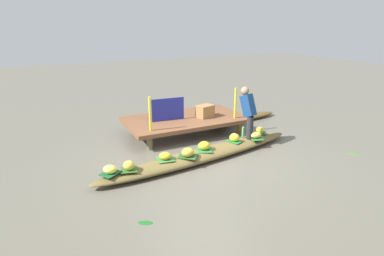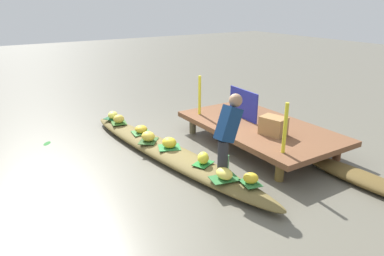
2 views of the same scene
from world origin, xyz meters
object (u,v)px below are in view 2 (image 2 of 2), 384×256
Objects in this scene: vendor_boat at (168,153)px; banana_bunch_0 at (203,158)px; water_bottle at (227,163)px; banana_bunch_1 at (119,119)px; banana_bunch_7 at (224,174)px; vendor_person at (228,130)px; banana_bunch_5 at (148,136)px; banana_bunch_2 at (141,129)px; banana_bunch_3 at (169,143)px; banana_bunch_6 at (113,115)px; banana_bunch_4 at (251,178)px; produce_crate at (273,126)px; market_banner at (243,104)px; moored_boat at (364,179)px.

vendor_boat is 21.92× the size of banana_bunch_0.
water_bottle is at bearing 26.70° from banana_bunch_0.
water_bottle is at bearing 10.92° from banana_bunch_1.
vendor_person is at bearing 133.37° from banana_bunch_7.
banana_bunch_5 is at bearing 3.48° from banana_bunch_1.
banana_bunch_0 is 1.41m from banana_bunch_5.
banana_bunch_3 is (0.97, 0.10, 0.02)m from banana_bunch_2.
banana_bunch_7 is at bearing 5.78° from banana_bunch_6.
banana_bunch_3 is at bearing -168.96° from banana_bunch_4.
banana_bunch_0 is 1.86m from banana_bunch_2.
banana_bunch_4 reaches higher than banana_bunch_2.
produce_crate is at bearing 42.81° from banana_bunch_2.
water_bottle reaches higher than banana_bunch_6.
banana_bunch_0 is 0.53× the size of produce_crate.
vendor_boat is 4.17× the size of vendor_person.
banana_bunch_6 is at bearing -171.25° from banana_bunch_4.
banana_bunch_3 is at bearing 20.14° from banana_bunch_5.
market_banner is at bearing 133.36° from banana_bunch_7.
banana_bunch_4 is 0.77m from vendor_person.
produce_crate reaches higher than banana_bunch_0.
banana_bunch_2 is 2.58m from produce_crate.
vendor_boat is at bearing -146.64° from banana_bunch_3.
vendor_boat is 18.57× the size of banana_bunch_3.
market_banner reaches higher than banana_bunch_1.
vendor_person is at bearing 16.12° from banana_bunch_0.
banana_bunch_7 is at bearing -44.72° from water_bottle.
banana_bunch_6 is (-0.36, 0.00, -0.01)m from banana_bunch_1.
banana_bunch_1 is at bearing -171.54° from banana_bunch_0.
water_bottle is at bearing 10.96° from banana_bunch_2.
produce_crate reaches higher than banana_bunch_6.
vendor_boat is 18.37× the size of banana_bunch_5.
produce_crate is (1.40, 1.81, 0.28)m from banana_bunch_5.
banana_bunch_1 is 1.79m from banana_bunch_3.
water_bottle reaches higher than banana_bunch_1.
banana_bunch_2 is (-1.85, -0.24, -0.02)m from banana_bunch_0.
banana_bunch_3 is 1.82m from banana_bunch_4.
banana_bunch_1 is 0.79× the size of banana_bunch_7.
banana_bunch_1 is at bearing -125.53° from market_banner.
banana_bunch_6 reaches higher than banana_bunch_2.
banana_bunch_0 is 0.26× the size of market_banner.
banana_bunch_2 is at bearing -137.19° from produce_crate.
banana_bunch_6 is (-2.13, -0.25, -0.01)m from banana_bunch_3.
banana_bunch_4 is 0.75× the size of banana_bunch_7.
banana_bunch_7 is at bearing 5.04° from banana_bunch_2.
vendor_boat is at bearing 6.47° from banana_bunch_6.
banana_bunch_1 is at bearing -170.33° from banana_bunch_4.
moored_boat is at bearing 32.05° from vendor_boat.
vendor_boat is 20.39× the size of banana_bunch_2.
banana_bunch_2 is at bearing -170.65° from banana_bunch_4.
produce_crate is at bearing 124.37° from banana_bunch_4.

